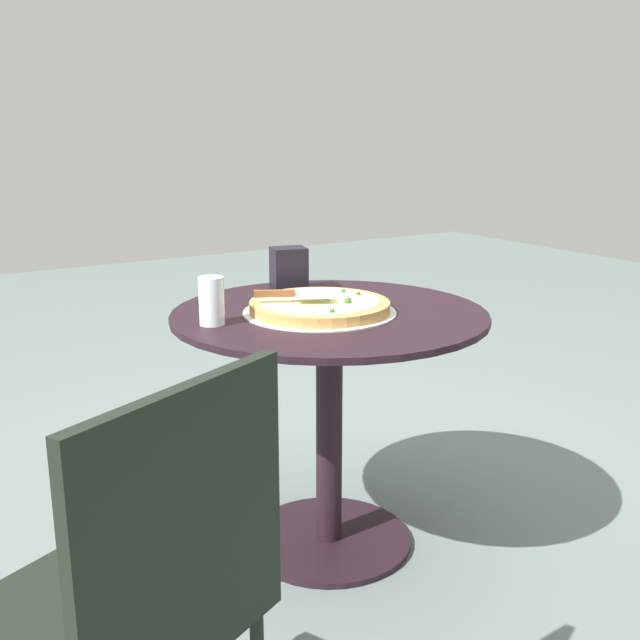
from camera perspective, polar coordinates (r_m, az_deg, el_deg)
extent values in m
plane|color=slate|center=(2.34, 0.67, -16.48)|extent=(10.00, 10.00, 0.00)
cylinder|color=black|center=(2.07, 0.73, 0.43)|extent=(0.87, 0.87, 0.02)
cylinder|color=black|center=(2.18, 0.70, -8.44)|extent=(0.08, 0.08, 0.67)
cylinder|color=black|center=(2.33, 0.67, -16.29)|extent=(0.49, 0.49, 0.02)
cylinder|color=silver|center=(2.04, 0.00, 0.60)|extent=(0.42, 0.42, 0.00)
cylinder|color=tan|center=(2.04, 0.00, 1.04)|extent=(0.38, 0.38, 0.03)
cylinder|color=#EBE593|center=(2.04, 0.00, 1.46)|extent=(0.33, 0.33, 0.00)
sphere|color=#2D6B27|center=(1.91, 0.91, 0.69)|extent=(0.01, 0.01, 0.01)
sphere|color=#396220|center=(2.11, 2.96, 2.01)|extent=(0.01, 0.01, 0.01)
sphere|color=#25622A|center=(2.14, 1.78, 2.21)|extent=(0.01, 0.01, 0.01)
sphere|color=#366128|center=(2.01, 2.12, 1.46)|extent=(0.02, 0.02, 0.02)
sphere|color=#2A6D23|center=(2.05, 0.63, 1.67)|extent=(0.01, 0.01, 0.01)
cube|color=silver|center=(2.02, -0.49, 1.89)|extent=(0.13, 0.12, 0.00)
cube|color=brown|center=(2.01, -3.48, 2.03)|extent=(0.11, 0.07, 0.02)
cylinder|color=white|center=(1.93, -8.24, 1.45)|extent=(0.07, 0.07, 0.12)
cube|color=black|center=(2.33, -2.39, 3.91)|extent=(0.12, 0.11, 0.13)
cube|color=black|center=(1.33, -16.09, -20.71)|extent=(0.54, 0.54, 0.03)
cube|color=black|center=(1.10, -10.10, -15.10)|extent=(0.38, 0.19, 0.41)
cylinder|color=black|center=(1.67, -14.93, -22.40)|extent=(0.02, 0.02, 0.43)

